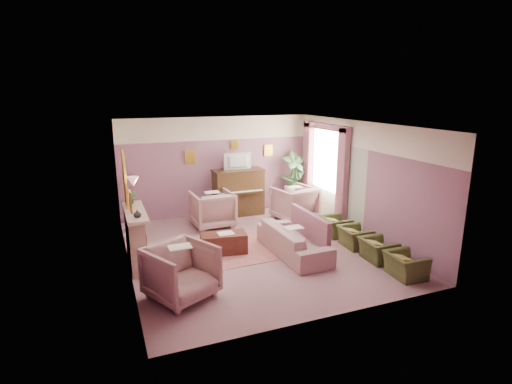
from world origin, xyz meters
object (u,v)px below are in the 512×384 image
object	(u,v)px
olive_chair_c	(355,234)
floral_armchair_left	(212,207)
television	(239,160)
olive_chair_b	(378,247)
floral_armchair_right	(294,201)
piano	(238,193)
floral_armchair_front	(181,269)
side_table	(293,197)
olive_chair_a	(406,262)
coffee_table	(224,243)
olive_chair_d	(336,223)
sofa	(293,235)

from	to	relation	value
olive_chair_c	floral_armchair_left	bearing A→B (deg)	135.95
television	olive_chair_c	bearing A→B (deg)	-63.15
television	olive_chair_c	distance (m)	3.91
olive_chair_b	olive_chair_c	xyz separation A→B (m)	(0.00, 0.82, 0.00)
television	floral_armchair_right	xyz separation A→B (m)	(1.28, -0.99, -1.07)
piano	television	world-z (taller)	television
floral_armchair_left	floral_armchair_front	size ratio (longest dim) A/B	1.00
floral_armchair_right	side_table	xyz separation A→B (m)	(0.45, 1.00, -0.18)
floral_armchair_front	olive_chair_a	size ratio (longest dim) A/B	1.47
olive_chair_b	side_table	size ratio (longest dim) A/B	1.03
television	floral_armchair_left	xyz separation A→B (m)	(-0.99, -0.72, -1.07)
floral_armchair_right	olive_chair_c	bearing A→B (deg)	-80.31
piano	olive_chair_a	world-z (taller)	piano
floral_armchair_left	side_table	world-z (taller)	floral_armchair_left
piano	side_table	world-z (taller)	piano
television	coffee_table	world-z (taller)	television
side_table	floral_armchair_front	bearing A→B (deg)	-135.40
television	olive_chair_a	world-z (taller)	television
floral_armchair_left	olive_chair_c	size ratio (longest dim) A/B	1.47
television	floral_armchair_left	size ratio (longest dim) A/B	0.76
floral_armchair_left	floral_armchair_right	distance (m)	2.28
television	olive_chair_a	size ratio (longest dim) A/B	1.11
coffee_table	olive_chair_a	xyz separation A→B (m)	(2.91, -2.41, 0.09)
floral_armchair_front	olive_chair_d	distance (m)	4.49
television	coffee_table	bearing A→B (deg)	-116.13
floral_armchair_left	television	bearing A→B (deg)	36.17
floral_armchair_front	piano	bearing A→B (deg)	59.36
floral_armchair_right	olive_chair_d	world-z (taller)	floral_armchair_right
side_table	olive_chair_a	bearing A→B (deg)	-90.67
olive_chair_c	side_table	distance (m)	3.30
floral_armchair_left	olive_chair_d	world-z (taller)	floral_armchair_left
piano	olive_chair_b	bearing A→B (deg)	-68.17
olive_chair_d	olive_chair_a	bearing A→B (deg)	-90.00
floral_armchair_right	olive_chair_b	bearing A→B (deg)	-82.82
olive_chair_b	floral_armchair_left	bearing A→B (deg)	128.09
sofa	floral_armchair_front	bearing A→B (deg)	-158.98
olive_chair_c	piano	bearing A→B (deg)	116.51
piano	floral_armchair_front	size ratio (longest dim) A/B	1.33
coffee_table	floral_armchair_left	world-z (taller)	floral_armchair_left
floral_armchair_front	olive_chair_c	bearing A→B (deg)	11.68
sofa	olive_chair_c	bearing A→B (deg)	-6.14
floral_armchair_left	olive_chair_b	xyz separation A→B (m)	(2.66, -3.39, -0.22)
floral_armchair_left	olive_chair_c	world-z (taller)	floral_armchair_left
piano	floral_armchair_left	size ratio (longest dim) A/B	1.33
olive_chair_d	floral_armchair_right	bearing A→B (deg)	104.86
television	olive_chair_b	xyz separation A→B (m)	(1.67, -4.12, -1.29)
coffee_table	olive_chair_d	bearing A→B (deg)	1.02
olive_chair_b	side_table	world-z (taller)	side_table
sofa	floral_armchair_right	bearing A→B (deg)	62.62
piano	floral_armchair_left	bearing A→B (deg)	-141.99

